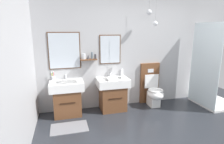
{
  "coord_description": "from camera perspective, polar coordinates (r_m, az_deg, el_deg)",
  "views": [
    {
      "loc": [
        -1.75,
        -2.23,
        1.78
      ],
      "look_at": [
        -0.73,
        1.51,
        0.9
      ],
      "focal_mm": 29.55,
      "sensor_mm": 36.0,
      "label": 1
    }
  ],
  "objects": [
    {
      "name": "tap_on_left_sink",
      "position": [
        4.12,
        -14.07,
        -1.25
      ],
      "size": [
        0.03,
        0.13,
        0.11
      ],
      "color": "silver",
      "rests_on": "vanity_sink_left"
    },
    {
      "name": "shower_tray",
      "position": [
        5.03,
        28.2,
        -4.35
      ],
      "size": [
        0.87,
        0.88,
        1.95
      ],
      "color": "white",
      "rests_on": "ground"
    },
    {
      "name": "wall_back",
      "position": [
        4.47,
        7.7,
        6.64
      ],
      "size": [
        4.86,
        0.6,
        2.61
      ],
      "color": "#A8A8AA",
      "rests_on": "ground"
    },
    {
      "name": "folded_hand_towel",
      "position": [
        3.94,
        0.2,
        -2.24
      ],
      "size": [
        0.22,
        0.16,
        0.04
      ],
      "primitive_type": "cube",
      "color": "white",
      "rests_on": "vanity_sink_right"
    },
    {
      "name": "toilet",
      "position": [
        4.57,
        12.38,
        -5.39
      ],
      "size": [
        0.48,
        0.63,
        1.0
      ],
      "color": "brown",
      "rests_on": "ground"
    },
    {
      "name": "tap_on_right_sink",
      "position": [
        4.26,
        -0.5,
        -0.43
      ],
      "size": [
        0.03,
        0.13,
        0.11
      ],
      "color": "silver",
      "rests_on": "vanity_sink_right"
    },
    {
      "name": "wall_left",
      "position": [
        2.36,
        -30.11,
        -0.47
      ],
      "size": [
        0.12,
        3.85,
        2.61
      ],
      "primitive_type": "cube",
      "color": "#A8A8AA",
      "rests_on": "ground"
    },
    {
      "name": "vanity_sink_right",
      "position": [
        4.2,
        0.16,
        -6.46
      ],
      "size": [
        0.69,
        0.51,
        0.74
      ],
      "color": "brown",
      "rests_on": "ground"
    },
    {
      "name": "vanity_sink_left",
      "position": [
        4.06,
        -13.69,
        -7.5
      ],
      "size": [
        0.69,
        0.51,
        0.74
      ],
      "color": "brown",
      "rests_on": "ground"
    },
    {
      "name": "toothbrush_cup",
      "position": [
        4.12,
        -17.78,
        -1.68
      ],
      "size": [
        0.07,
        0.07,
        0.2
      ],
      "color": "silver",
      "rests_on": "vanity_sink_left"
    },
    {
      "name": "soap_dispenser",
      "position": [
        4.33,
        3.06,
        -0.05
      ],
      "size": [
        0.06,
        0.06,
        0.19
      ],
      "color": "white",
      "rests_on": "vanity_sink_right"
    },
    {
      "name": "bath_mat",
      "position": [
        3.67,
        -13.04,
        -16.44
      ],
      "size": [
        0.68,
        0.44,
        0.01
      ],
      "primitive_type": "cube",
      "color": "slate",
      "rests_on": "ground"
    }
  ]
}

